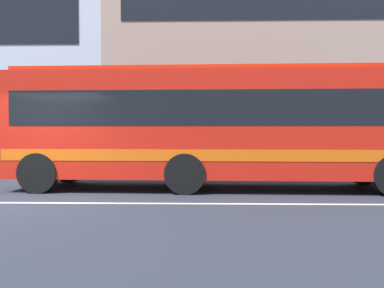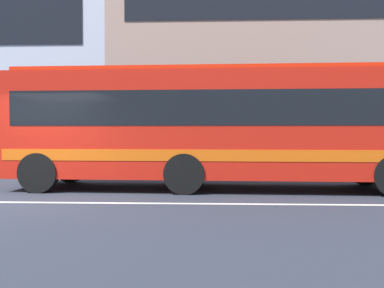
% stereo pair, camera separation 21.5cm
% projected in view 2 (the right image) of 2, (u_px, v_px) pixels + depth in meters
% --- Properties ---
extents(ground_plane, '(160.00, 160.00, 0.00)m').
position_uv_depth(ground_plane, '(19.00, 202.00, 9.82)').
color(ground_plane, '#2B2F3C').
extents(lane_centre_line, '(60.00, 0.16, 0.01)m').
position_uv_depth(lane_centre_line, '(19.00, 202.00, 9.82)').
color(lane_centre_line, silver).
rests_on(lane_centre_line, ground_plane).
extents(apartment_block_right, '(22.87, 9.57, 13.58)m').
position_uv_depth(apartment_block_right, '(333.00, 35.00, 24.78)').
color(apartment_block_right, tan).
rests_on(apartment_block_right, ground_plane).
extents(transit_bus, '(10.72, 2.93, 3.17)m').
position_uv_depth(transit_bus, '(212.00, 123.00, 12.14)').
color(transit_bus, red).
rests_on(transit_bus, ground_plane).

